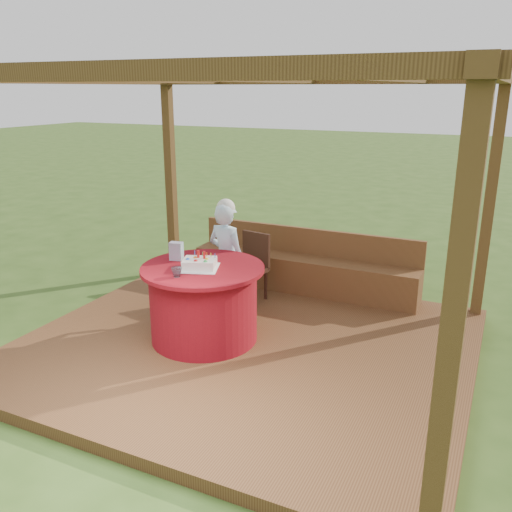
% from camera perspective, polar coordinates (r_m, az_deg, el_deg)
% --- Properties ---
extents(ground, '(60.00, 60.00, 0.00)m').
position_cam_1_polar(ground, '(5.83, -1.06, -10.09)').
color(ground, '#314E1A').
rests_on(ground, ground).
extents(deck, '(4.50, 4.00, 0.12)m').
position_cam_1_polar(deck, '(5.80, -1.07, -9.57)').
color(deck, brown).
rests_on(deck, ground).
extents(pergola, '(4.50, 4.00, 2.72)m').
position_cam_1_polar(pergola, '(5.18, -1.22, 14.25)').
color(pergola, brown).
rests_on(pergola, deck).
extents(bench, '(3.00, 0.42, 0.80)m').
position_cam_1_polar(bench, '(7.14, 5.03, -1.54)').
color(bench, brown).
rests_on(bench, deck).
extents(table, '(1.27, 1.27, 0.81)m').
position_cam_1_polar(table, '(5.72, -5.53, -4.91)').
color(table, maroon).
rests_on(table, deck).
extents(chair, '(0.46, 0.46, 0.85)m').
position_cam_1_polar(chair, '(6.75, -0.49, -0.85)').
color(chair, '#341B10').
rests_on(chair, deck).
extents(elderly_woman, '(0.54, 0.40, 1.38)m').
position_cam_1_polar(elderly_woman, '(6.24, -3.11, -0.16)').
color(elderly_woman, '#AADEFD').
rests_on(elderly_woman, deck).
extents(birthday_cake, '(0.47, 0.47, 0.17)m').
position_cam_1_polar(birthday_cake, '(5.51, -5.97, -0.79)').
color(birthday_cake, white).
rests_on(birthday_cake, table).
extents(gift_bag, '(0.15, 0.11, 0.19)m').
position_cam_1_polar(gift_bag, '(5.80, -8.38, 0.51)').
color(gift_bag, '#BE7BB0').
rests_on(gift_bag, table).
extents(drinking_glass, '(0.11, 0.11, 0.10)m').
position_cam_1_polar(drinking_glass, '(5.29, -8.34, -1.70)').
color(drinking_glass, silver).
rests_on(drinking_glass, table).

